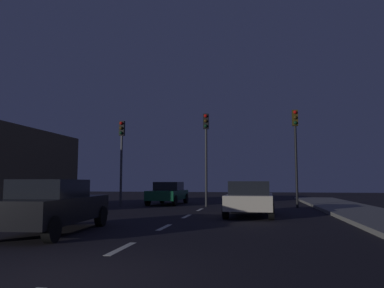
{
  "coord_description": "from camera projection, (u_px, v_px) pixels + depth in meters",
  "views": [
    {
      "loc": [
        2.88,
        -5.18,
        1.43
      ],
      "look_at": [
        -0.42,
        13.97,
        3.41
      ],
      "focal_mm": 34.75,
      "sensor_mm": 36.0,
      "label": 1
    }
  ],
  "objects": [
    {
      "name": "lane_stripe_fifth",
      "position": [
        200.0,
        210.0,
        19.15
      ],
      "size": [
        0.16,
        1.6,
        0.01
      ],
      "primitive_type": "cube",
      "color": "silver",
      "rests_on": "ground_plane"
    },
    {
      "name": "lane_stripe_third",
      "position": [
        164.0,
        227.0,
        11.7
      ],
      "size": [
        0.16,
        1.6,
        0.01
      ],
      "primitive_type": "cube",
      "color": "silver",
      "rests_on": "ground_plane"
    },
    {
      "name": "ground_plane",
      "position": [
        169.0,
        225.0,
        12.28
      ],
      "size": [
        80.0,
        80.0,
        0.0
      ],
      "primitive_type": "plane",
      "color": "black"
    },
    {
      "name": "traffic_signal_center",
      "position": [
        206.0,
        142.0,
        21.78
      ],
      "size": [
        0.32,
        0.38,
        5.43
      ],
      "color": "#2D2D30",
      "rests_on": "ground_plane"
    },
    {
      "name": "lane_stripe_fourth",
      "position": [
        186.0,
        216.0,
        15.42
      ],
      "size": [
        0.16,
        1.6,
        0.01
      ],
      "primitive_type": "cube",
      "color": "silver",
      "rests_on": "ground_plane"
    },
    {
      "name": "traffic_signal_right",
      "position": [
        296.0,
        139.0,
        20.92
      ],
      "size": [
        0.32,
        0.38,
        5.49
      ],
      "color": "black",
      "rests_on": "ground_plane"
    },
    {
      "name": "car_adjacent_lane",
      "position": [
        53.0,
        205.0,
        10.44
      ],
      "size": [
        2.07,
        4.56,
        1.49
      ],
      "color": "black",
      "rests_on": "ground_plane"
    },
    {
      "name": "car_oncoming_far",
      "position": [
        168.0,
        193.0,
        23.66
      ],
      "size": [
        1.95,
        4.31,
        1.42
      ],
      "color": "#0F4C2D",
      "rests_on": "ground_plane"
    },
    {
      "name": "traffic_signal_left",
      "position": [
        121.0,
        146.0,
        22.64
      ],
      "size": [
        0.32,
        0.38,
        5.14
      ],
      "color": "#4C4C51",
      "rests_on": "ground_plane"
    },
    {
      "name": "lane_stripe_second",
      "position": [
        121.0,
        248.0,
        7.97
      ],
      "size": [
        0.16,
        1.6,
        0.01
      ],
      "primitive_type": "cube",
      "color": "silver",
      "rests_on": "ground_plane"
    },
    {
      "name": "car_stopped_ahead",
      "position": [
        250.0,
        198.0,
        15.64
      ],
      "size": [
        2.07,
        4.25,
        1.45
      ],
      "color": "beige",
      "rests_on": "ground_plane"
    },
    {
      "name": "storefront_left",
      "position": [
        3.0,
        170.0,
        19.64
      ],
      "size": [
        4.68,
        7.53,
        4.1
      ],
      "primitive_type": "cube",
      "color": "brown",
      "rests_on": "ground_plane"
    }
  ]
}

